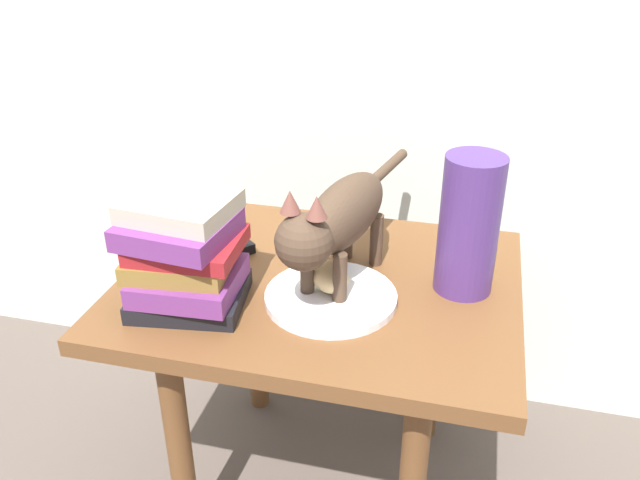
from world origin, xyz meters
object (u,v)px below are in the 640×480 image
cat (338,219)px  book_stack (185,255)px  plate (331,297)px  tv_remote (226,237)px  bread_roll (330,277)px  side_table (320,315)px  green_vase (469,225)px

cat → book_stack: size_ratio=2.35×
plate → tv_remote: 0.29m
bread_roll → cat: 0.10m
side_table → tv_remote: 0.25m
plate → green_vase: green_vase is taller
side_table → plate: bearing=-61.1°
green_vase → side_table: bearing=-172.1°
side_table → tv_remote: (-0.22, 0.09, 0.09)m
bread_roll → tv_remote: size_ratio=0.53×
bread_roll → green_vase: 0.25m
bread_roll → green_vase: bearing=20.9°
plate → book_stack: 0.25m
green_vase → tv_remote: green_vase is taller
bread_roll → side_table: bearing=121.3°
side_table → green_vase: green_vase is taller
green_vase → tv_remote: 0.48m
plate → bread_roll: (-0.01, 0.01, 0.03)m
side_table → green_vase: size_ratio=2.88×
cat → green_vase: size_ratio=1.94×
side_table → book_stack: bearing=-147.3°
cat → side_table: bearing=155.4°
plate → green_vase: (0.21, 0.10, 0.11)m
green_vase → tv_remote: size_ratio=1.62×
book_stack → tv_remote: book_stack is taller
plate → green_vase: bearing=24.6°
side_table → bread_roll: bread_roll is taller
cat → tv_remote: 0.30m
book_stack → green_vase: green_vase is taller
plate → book_stack: (-0.23, -0.06, 0.09)m
plate → book_stack: book_stack is taller
bread_roll → book_stack: size_ratio=0.40×
book_stack → tv_remote: (-0.02, 0.22, -0.08)m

